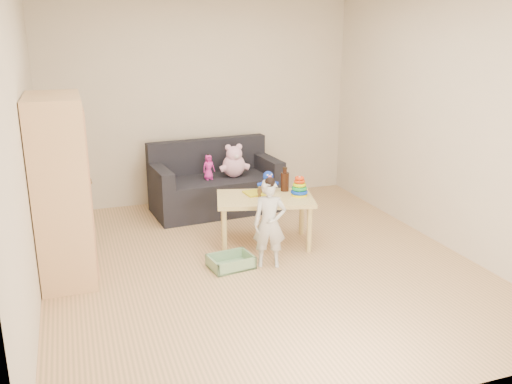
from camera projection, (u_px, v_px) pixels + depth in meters
name	position (u px, v px, depth m)	size (l,w,h in m)	color
room	(260.00, 132.00, 4.93)	(4.50, 4.50, 4.50)	tan
wardrobe	(61.00, 189.00, 4.83)	(0.46, 0.92, 1.66)	#EEC682
sofa	(216.00, 194.00, 6.78)	(1.55, 0.78, 0.44)	black
play_table	(265.00, 220.00, 5.71)	(0.99, 0.63, 0.52)	#E9CB80
storage_bin	(231.00, 261.00, 5.19)	(0.40, 0.30, 0.12)	#7BA577
toddler	(270.00, 225.00, 5.13)	(0.31, 0.21, 0.84)	beige
pink_bear	(234.00, 163.00, 6.70)	(0.30, 0.26, 0.35)	#FFBBDC
doll	(209.00, 168.00, 6.57)	(0.15, 0.10, 0.30)	#EC2CA9
ring_stacker	(299.00, 188.00, 5.66)	(0.18, 0.18, 0.21)	#FFEF0D
brown_bottle	(285.00, 181.00, 5.82)	(0.09, 0.09, 0.26)	black
blue_plush	(268.00, 181.00, 5.79)	(0.19, 0.15, 0.23)	#1535C0
wooden_figure	(260.00, 192.00, 5.61)	(0.05, 0.04, 0.12)	brown
yellow_book	(256.00, 193.00, 5.74)	(0.22, 0.22, 0.02)	gold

